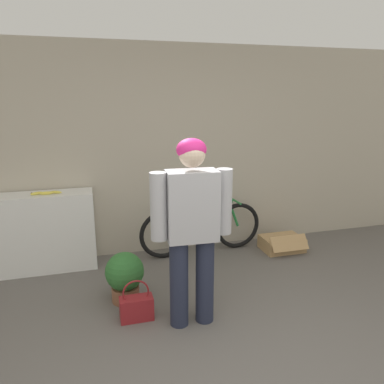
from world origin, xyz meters
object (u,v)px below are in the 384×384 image
Objects in this scene: banana at (46,193)px; cardboard_box at (282,243)px; handbag at (137,307)px; potted_plant at (125,275)px; bicycle at (202,228)px; person at (192,221)px.

cardboard_box is at bearing -4.15° from banana.
handbag is at bearing -152.52° from cardboard_box.
potted_plant is (0.75, -0.93, -0.66)m from banana.
bicycle is 1.42m from potted_plant.
person is at bearing -44.57° from potted_plant.
banana reaches higher than handbag.
handbag is at bearing -80.03° from potted_plant.
bicycle is 3.24× the size of potted_plant.
person reaches higher than potted_plant.
person is 3.28× the size of potted_plant.
cardboard_box is (1.59, 1.25, -0.86)m from person.
person is 1.94m from banana.
cardboard_box is (2.87, -0.21, -0.84)m from banana.
bicycle reaches higher than handbag.
handbag is (0.81, -1.28, -0.81)m from banana.
handbag is (-0.47, 0.17, -0.83)m from person.
handbag reaches higher than cardboard_box.
bicycle is at bearing 40.63° from potted_plant.
person reaches higher than cardboard_box.
banana is 0.88× the size of handbag.
potted_plant reaches higher than cardboard_box.
banana is 0.65× the size of cardboard_box.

